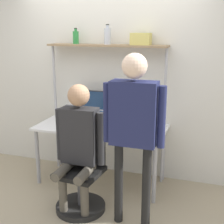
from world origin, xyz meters
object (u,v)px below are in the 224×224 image
Objects in this scene: cell_phone at (114,132)px; laptop at (97,124)px; office_chair at (82,184)px; bottle_clear at (108,36)px; person_standing at (134,119)px; monitor at (98,105)px; bottle_green at (76,37)px; person_seated at (79,139)px; storage_box at (141,39)px.

laptop is at bearing 167.37° from cell_phone.
bottle_clear is (-0.00, 0.91, 1.61)m from office_chair.
person_standing is at bearing -45.85° from laptop.
monitor is 0.91m from bottle_clear.
laptop is 0.32× the size of office_chair.
laptop is at bearing -92.27° from bottle_clear.
bottle_clear is (0.44, 0.00, 0.02)m from bottle_green.
monitor is at bearing 98.00° from person_seated.
bottle_clear reaches higher than laptop.
cell_phone is at bearing -12.63° from laptop.
person_seated is 0.81× the size of person_standing.
cell_phone is 0.72m from office_chair.
laptop is 0.21× the size of person_seated.
storage_box is at bearing 0.00° from bottle_green.
monitor is 0.95m from person_seated.
office_chair is 0.53× the size of person_standing.
cell_phone is (0.24, -0.05, -0.06)m from laptop.
monitor reaches higher than office_chair.
bottle_clear is (-0.22, 0.42, 1.12)m from cell_phone.
monitor is at bearing 98.68° from office_chair.
bottle_clear is at bearing 90.10° from office_chair.
cell_phone is 0.80m from person_standing.
person_standing is at bearing -58.85° from bottle_clear.
laptop reaches higher than cell_phone.
cell_phone is (0.36, -0.40, -0.22)m from monitor.
cell_phone is at bearing -115.94° from storage_box.
monitor is 1.93× the size of laptop.
laptop is at bearing -41.08° from bottle_green.
bottle_green is (-1.05, 1.02, 0.73)m from person_standing.
cell_phone is 0.63× the size of storage_box.
cell_phone is 0.10× the size of person_seated.
person_seated is (0.13, -0.92, -0.15)m from monitor.
storage_box is (0.21, 0.42, 1.09)m from cell_phone.
bottle_green is 0.81× the size of bottle_clear.
bottle_green is 0.44m from bottle_clear.
bottle_green is at bearing 147.47° from cell_phone.
laptop is at bearing -71.00° from monitor.
person_seated is (-0.00, -0.05, 0.56)m from office_chair.
office_chair is at bearing -88.27° from laptop.
cell_phone is at bearing -32.53° from bottle_green.
cell_phone is 0.16× the size of office_chair.
bottle_green is 0.85× the size of storage_box.
laptop is 1.98× the size of cell_phone.
office_chair is at bearing -89.90° from bottle_clear.
person_seated reaches higher than laptop.
monitor is 0.40× the size of person_seated.
bottle_green reaches higher than monitor.
person_standing is 7.15× the size of bottle_clear.
bottle_clear is (0.00, 0.95, 1.05)m from person_seated.
cell_phone is 0.60× the size of bottle_clear.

